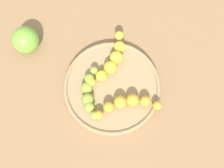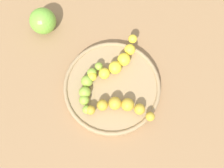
# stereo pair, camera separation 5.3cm
# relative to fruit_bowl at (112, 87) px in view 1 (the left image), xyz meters

# --- Properties ---
(ground_plane) EXTENTS (2.40, 2.40, 0.00)m
(ground_plane) POSITION_rel_fruit_bowl_xyz_m (0.00, 0.00, -0.01)
(ground_plane) COLOR #936D47
(fruit_bowl) EXTENTS (0.24, 0.24, 0.02)m
(fruit_bowl) POSITION_rel_fruit_bowl_xyz_m (0.00, 0.00, 0.00)
(fruit_bowl) COLOR #A08259
(fruit_bowl) RESTS_ON ground_plane
(banana_spotted) EXTENTS (0.08, 0.15, 0.03)m
(banana_spotted) POSITION_rel_fruit_bowl_xyz_m (-0.06, -0.00, 0.02)
(banana_spotted) COLOR gold
(banana_spotted) RESTS_ON fruit_bowl
(banana_yellow) EXTENTS (0.09, 0.15, 0.03)m
(banana_yellow) POSITION_rel_fruit_bowl_xyz_m (0.05, -0.03, 0.02)
(banana_yellow) COLOR yellow
(banana_yellow) RESTS_ON fruit_bowl
(banana_green) EXTENTS (0.12, 0.08, 0.03)m
(banana_green) POSITION_rel_fruit_bowl_xyz_m (0.01, 0.06, 0.02)
(banana_green) COLOR #8CAD38
(banana_green) RESTS_ON fruit_bowl
(apple_green) EXTENTS (0.07, 0.07, 0.07)m
(apple_green) POSITION_rel_fruit_bowl_xyz_m (0.21, 0.12, 0.02)
(apple_green) COLOR #72B238
(apple_green) RESTS_ON ground_plane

